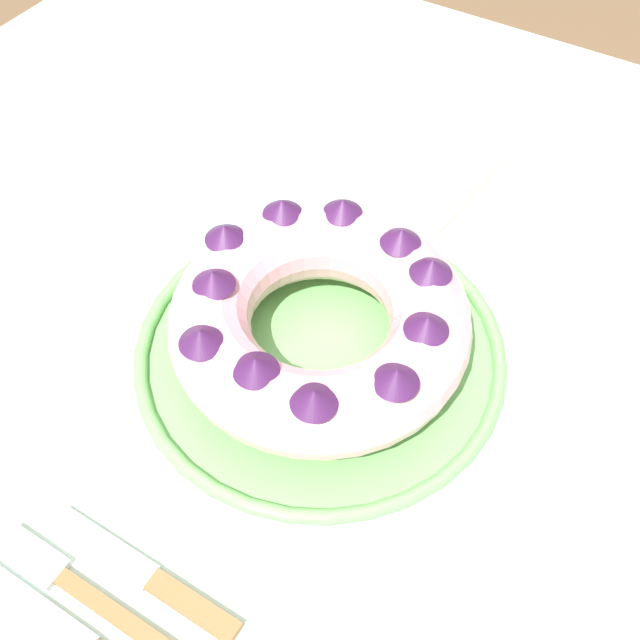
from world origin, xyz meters
TOP-DOWN VIEW (x-y plane):
  - ground_plane at (0.00, 0.00)m, footprint 8.00×8.00m
  - dining_table at (0.00, 0.00)m, footprint 1.12×1.29m
  - serving_dish at (-0.03, 0.01)m, footprint 0.32×0.32m
  - bundt_cake at (-0.03, 0.01)m, footprint 0.25×0.25m
  - fork at (-0.28, 0.04)m, footprint 0.02×0.19m
  - cake_knife at (-0.25, 0.00)m, footprint 0.02×0.16m
  - napkin at (0.23, 0.03)m, footprint 0.16×0.12m

SIDE VIEW (x-z plane):
  - ground_plane at x=0.00m, z-range 0.00..0.00m
  - dining_table at x=0.00m, z-range 0.28..1.01m
  - napkin at x=0.23m, z-range 0.73..0.73m
  - cake_knife at x=-0.25m, z-range 0.73..0.74m
  - fork at x=-0.28m, z-range 0.73..0.73m
  - serving_dish at x=-0.03m, z-range 0.73..0.75m
  - bundt_cake at x=-0.03m, z-range 0.74..0.82m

